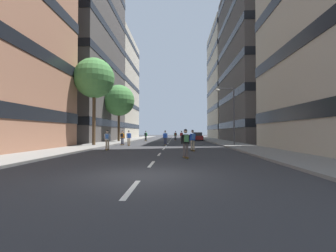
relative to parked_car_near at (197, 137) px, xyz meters
The scene contains 21 objects.
ground_plane 8.11m from the parked_car_near, 128.97° to the right, with size 174.68×174.68×0.00m, color #333335.
sidewalk_left 13.44m from the parked_car_near, 168.64° to the right, with size 3.59×80.06×0.14m, color gray.
sidewalk_right 4.05m from the parked_car_near, 41.41° to the right, with size 3.59×80.06×0.14m, color gray.
lane_markings 7.09m from the parked_car_near, 136.07° to the right, with size 0.16×67.20×0.01m.
building_left_mid 28.32m from the parked_car_near, 166.43° to the right, with size 14.16×19.71×35.32m.
building_left_far 28.64m from the parked_car_near, 147.85° to the left, with size 14.16×18.30×25.44m.
building_right_mid 18.48m from the parked_car_near, 24.18° to the right, with size 14.16×18.40×27.58m.
building_right_far 22.40m from the parked_car_near, 49.47° to the left, with size 14.16×17.38×27.39m.
parked_car_near is the anchor object (origin of this frame).
street_tree_near 23.61m from the parked_car_near, 125.67° to the right, with size 4.49×4.49×9.78m.
street_tree_mid 16.19m from the parked_car_near, 150.91° to the right, with size 4.96×4.96×9.00m.
streetlamp_right 17.93m from the parked_car_near, 82.59° to the right, with size 2.13×0.30×6.50m.
skater_0 17.15m from the parked_car_near, 107.81° to the right, with size 0.53×0.90×1.78m.
skater_1 19.68m from the parked_car_near, 118.61° to the right, with size 0.57×0.92×1.78m.
skater_2 4.69m from the parked_car_near, 131.11° to the right, with size 0.57×0.92×1.78m.
skater_3 24.48m from the parked_car_near, 95.87° to the right, with size 0.57×0.92×1.78m.
skater_4 25.79m from the parked_car_near, 112.69° to the right, with size 0.54×0.91×1.78m.
skater_5 19.16m from the parked_car_near, 123.20° to the right, with size 0.56×0.92×1.78m.
skater_6 4.20m from the parked_car_near, behind, with size 0.55×0.91×1.78m.
skater_7 29.90m from the parked_car_near, 96.31° to the right, with size 0.57×0.92×1.78m.
skater_8 9.93m from the parked_car_near, 160.93° to the right, with size 0.57×0.92×1.78m.
Camera 1 is at (1.28, -8.42, 1.60)m, focal length 24.63 mm.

